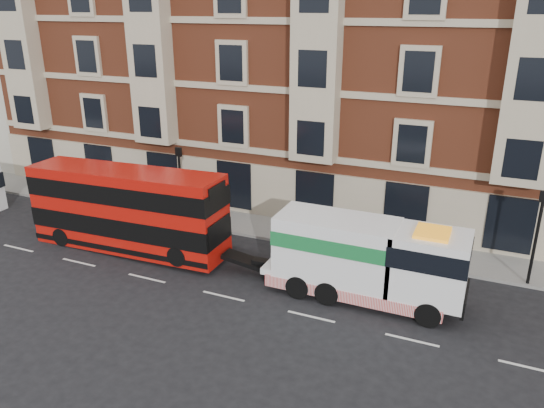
{
  "coord_description": "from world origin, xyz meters",
  "views": [
    {
      "loc": [
        9.89,
        -17.45,
        11.76
      ],
      "look_at": [
        0.53,
        4.0,
        2.95
      ],
      "focal_mm": 35.0,
      "sensor_mm": 36.0,
      "label": 1
    }
  ],
  "objects": [
    {
      "name": "ground",
      "position": [
        0.0,
        0.0,
        0.0
      ],
      "size": [
        120.0,
        120.0,
        0.0
      ],
      "primitive_type": "plane",
      "color": "black",
      "rests_on": "ground"
    },
    {
      "name": "sidewalk",
      "position": [
        0.0,
        7.5,
        0.07
      ],
      "size": [
        90.0,
        3.0,
        0.15
      ],
      "primitive_type": "cube",
      "color": "slate",
      "rests_on": "ground"
    },
    {
      "name": "victorian_terrace",
      "position": [
        0.5,
        15.0,
        10.07
      ],
      "size": [
        45.0,
        12.0,
        20.4
      ],
      "color": "brown",
      "rests_on": "ground"
    },
    {
      "name": "lamp_post_west",
      "position": [
        -6.0,
        6.2,
        2.68
      ],
      "size": [
        0.35,
        0.15,
        4.35
      ],
      "color": "black",
      "rests_on": "sidewalk"
    },
    {
      "name": "lamp_post_east",
      "position": [
        12.0,
        6.2,
        2.68
      ],
      "size": [
        0.35,
        0.15,
        4.35
      ],
      "color": "black",
      "rests_on": "sidewalk"
    },
    {
      "name": "double_decker_bus",
      "position": [
        -6.62,
        2.26,
        2.24
      ],
      "size": [
        10.47,
        2.4,
        4.24
      ],
      "color": "red",
      "rests_on": "ground"
    },
    {
      "name": "tow_truck",
      "position": [
        5.44,
        2.26,
        1.85
      ],
      "size": [
        8.38,
        2.48,
        3.49
      ],
      "color": "white",
      "rests_on": "ground"
    },
    {
      "name": "pedestrian",
      "position": [
        -7.72,
        7.75,
        1.04
      ],
      "size": [
        0.77,
        0.71,
        1.77
      ],
      "primitive_type": "imported",
      "rotation": [
        0.0,
        0.0,
        -0.58
      ],
      "color": "black",
      "rests_on": "sidewalk"
    }
  ]
}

